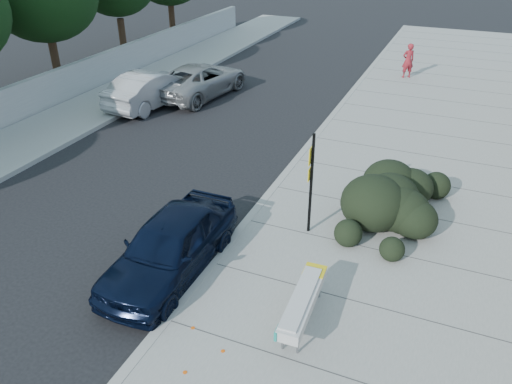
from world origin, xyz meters
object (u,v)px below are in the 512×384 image
wagon_silver (151,89)px  sedan_navy (170,246)px  bench (303,301)px  sign_post (311,178)px  bike_rack (357,195)px  pedestrian (408,61)px  suv_silver (200,80)px

wagon_silver → sedan_navy: bearing=131.5°
bench → sign_post: 3.40m
bike_rack → sedan_navy: (-3.33, -3.96, 0.04)m
pedestrian → bike_rack: bearing=59.6°
sign_post → sedan_navy: sign_post is taller
sign_post → wagon_silver: bearing=140.5°
suv_silver → pedestrian: size_ratio=3.12×
bike_rack → wagon_silver: 11.43m
wagon_silver → sign_post: bearing=149.3°
bench → bike_rack: (0.03, 4.48, 0.01)m
sign_post → sedan_navy: (-2.42, -2.61, -0.94)m
suv_silver → pedestrian: 10.12m
bench → wagon_silver: bearing=132.8°
pedestrian → wagon_silver: bearing=7.1°
pedestrian → bench: bearing=58.8°
suv_silver → bench: bearing=133.7°
bike_rack → wagon_silver: (-10.03, 5.47, 0.07)m
bike_rack → bench: bearing=-65.8°
bench → bike_rack: 4.48m
sign_post → suv_silver: bearing=129.0°
wagon_silver → suv_silver: size_ratio=0.88×
wagon_silver → pedestrian: pedestrian is taller
suv_silver → wagon_silver: bearing=65.8°
bike_rack → sedan_navy: 5.18m
sign_post → bike_rack: bearing=53.3°
sign_post → wagon_silver: size_ratio=0.59×
bench → pedestrian: 17.92m
bike_rack → sign_post: 1.91m
pedestrian → sedan_navy: bearing=48.1°
wagon_silver → pedestrian: 12.33m
bike_rack → suv_silver: 11.54m
sedan_navy → suv_silver: size_ratio=0.82×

